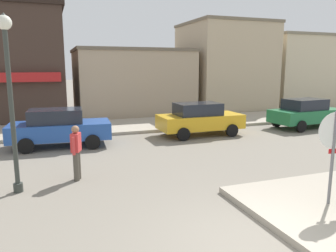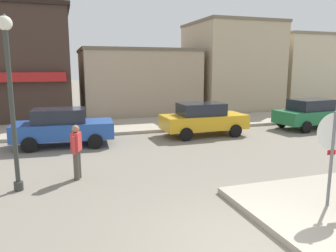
{
  "view_description": "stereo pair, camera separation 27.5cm",
  "coord_description": "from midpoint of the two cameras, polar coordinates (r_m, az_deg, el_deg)",
  "views": [
    {
      "loc": [
        -3.42,
        -4.61,
        3.27
      ],
      "look_at": [
        -0.13,
        4.5,
        1.5
      ],
      "focal_mm": 35.0,
      "sensor_mm": 36.0,
      "label": 1
    },
    {
      "loc": [
        -3.16,
        -4.7,
        3.27
      ],
      "look_at": [
        -0.13,
        4.5,
        1.5
      ],
      "focal_mm": 35.0,
      "sensor_mm": 36.0,
      "label": 2
    }
  ],
  "objects": [
    {
      "name": "ground_plane",
      "position": [
        6.57,
        15.69,
        -19.9
      ],
      "size": [
        160.0,
        160.0,
        0.0
      ],
      "primitive_type": "plane",
      "color": "gray"
    },
    {
      "name": "kerb_far",
      "position": [
        17.93,
        -7.37,
        0.0
      ],
      "size": [
        80.0,
        4.0,
        0.15
      ],
      "primitive_type": "cube",
      "color": "#A89E8C",
      "rests_on": "ground"
    },
    {
      "name": "stop_sign",
      "position": [
        8.16,
        27.57,
        -3.25
      ],
      "size": [
        0.81,
        0.13,
        2.3
      ],
      "color": "slate",
      "rests_on": "ground"
    },
    {
      "name": "lamp_post",
      "position": [
        9.17,
        -25.12,
        7.45
      ],
      "size": [
        0.36,
        0.36,
        4.54
      ],
      "color": "#333833",
      "rests_on": "ground"
    },
    {
      "name": "parked_car_nearest",
      "position": [
        14.18,
        -17.34,
        -0.11
      ],
      "size": [
        4.12,
        2.1,
        1.56
      ],
      "color": "#234C9E",
      "rests_on": "ground"
    },
    {
      "name": "parked_car_second",
      "position": [
        15.69,
        6.63,
        1.27
      ],
      "size": [
        4.02,
        1.91,
        1.56
      ],
      "color": "gold",
      "rests_on": "ground"
    },
    {
      "name": "parked_car_third",
      "position": [
        19.03,
        24.1,
        2.02
      ],
      "size": [
        4.14,
        2.15,
        1.56
      ],
      "color": "#1E6B3D",
      "rests_on": "ground"
    },
    {
      "name": "pedestrian_crossing_near",
      "position": [
        9.85,
        -14.87,
        -4.11
      ],
      "size": [
        0.33,
        0.55,
        1.61
      ],
      "color": "#4C473D",
      "rests_on": "ground"
    },
    {
      "name": "building_storefront_left_near",
      "position": [
        23.34,
        -5.06,
        7.72
      ],
      "size": [
        7.75,
        6.04,
        4.42
      ],
      "color": "tan",
      "rests_on": "ground"
    },
    {
      "name": "building_storefront_left_mid",
      "position": [
        25.64,
        11.16,
        10.08
      ],
      "size": [
        6.0,
        5.94,
        6.46
      ],
      "color": "tan",
      "rests_on": "ground"
    },
    {
      "name": "building_storefront_right_near",
      "position": [
        31.38,
        23.19,
        8.85
      ],
      "size": [
        8.88,
        7.25,
        5.79
      ],
      "color": "beige",
      "rests_on": "ground"
    }
  ]
}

